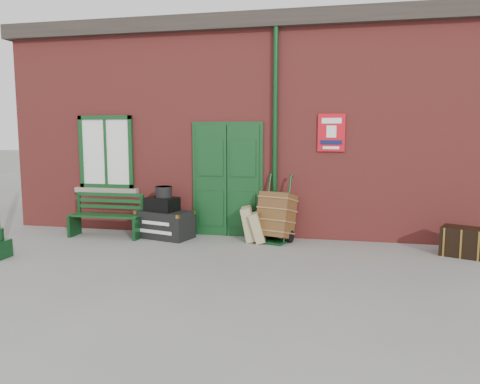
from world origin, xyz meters
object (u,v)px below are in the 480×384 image
(bench, at_px, (107,214))
(porter_trolley, at_px, (276,216))
(houdini_trunk, at_px, (165,224))
(dark_trunk, at_px, (463,242))

(bench, height_order, porter_trolley, porter_trolley)
(houdini_trunk, distance_m, porter_trolley, 2.19)
(houdini_trunk, height_order, dark_trunk, houdini_trunk)
(bench, relative_size, dark_trunk, 2.13)
(houdini_trunk, bearing_deg, porter_trolley, 19.54)
(porter_trolley, distance_m, dark_trunk, 3.23)
(bench, xyz_separation_m, porter_trolley, (3.33, 0.29, 0.04))
(bench, height_order, dark_trunk, bench)
(porter_trolley, xyz_separation_m, dark_trunk, (3.20, -0.39, -0.24))
(porter_trolley, height_order, dark_trunk, porter_trolley)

